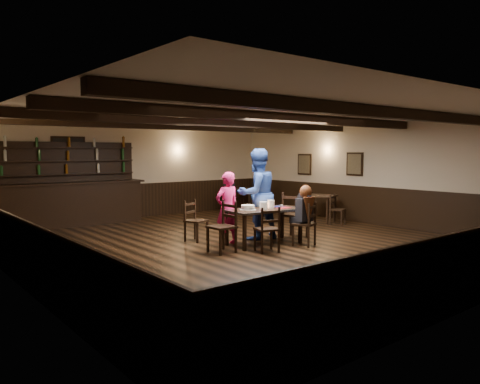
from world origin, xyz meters
TOP-DOWN VIEW (x-y plane):
  - ground at (0.00, 0.00)m, footprint 10.00×10.00m
  - room_shell at (0.01, 0.04)m, footprint 9.02×10.02m
  - dining_table at (0.31, -0.37)m, footprint 1.62×0.92m
  - chair_near_left at (-0.16, -1.03)m, footprint 0.51×0.50m
  - chair_near_right at (0.90, -1.06)m, footprint 0.54×0.53m
  - chair_end_left at (-0.77, -0.45)m, footprint 0.45×0.47m
  - chair_end_right at (1.28, -0.27)m, footprint 0.58×0.60m
  - chair_far_pushed at (-0.63, 0.89)m, footprint 0.52×0.51m
  - woman_pink at (-0.29, 0.12)m, footprint 0.56×0.37m
  - man_blue at (0.58, 0.17)m, footprint 1.04×0.85m
  - seated_person at (0.87, -1.01)m, footprint 0.34×0.51m
  - cake at (-0.08, -0.31)m, footprint 0.34×0.34m
  - plate_stack_a at (0.24, -0.44)m, footprint 0.17×0.17m
  - plate_stack_b at (0.52, -0.35)m, footprint 0.15×0.15m
  - tea_light at (0.36, -0.26)m, footprint 0.06×0.06m
  - salt_shaker at (0.70, -0.51)m, footprint 0.03×0.03m
  - pepper_shaker at (0.67, -0.50)m, footprint 0.03×0.03m
  - drink_glass at (0.60, -0.30)m, footprint 0.07×0.07m
  - menu_red at (0.76, -0.49)m, footprint 0.30×0.21m
  - menu_blue at (0.82, -0.26)m, footprint 0.29×0.22m
  - bar_counter at (-1.97, 4.72)m, footprint 3.89×0.70m
  - back_table_a at (3.60, 0.97)m, footprint 0.99×0.99m
  - back_table_b at (3.35, 3.88)m, footprint 1.02×1.02m
  - bg_patron_left at (2.52, 3.70)m, footprint 0.30×0.41m
  - bg_patron_right at (3.81, 3.84)m, footprint 0.22×0.34m

SIDE VIEW (x-z plane):
  - ground at x=0.00m, z-range 0.00..0.00m
  - chair_far_pushed at x=-0.63m, z-range 0.07..0.97m
  - chair_near_left at x=-0.16m, z-range 0.07..0.97m
  - chair_near_right at x=0.90m, z-range 0.08..0.98m
  - chair_end_left at x=-0.77m, z-range 0.08..1.08m
  - chair_end_right at x=1.28m, z-range 0.09..1.12m
  - back_table_a at x=3.60m, z-range 0.27..1.02m
  - back_table_b at x=3.35m, z-range 0.27..1.03m
  - dining_table at x=0.31m, z-range 0.29..1.05m
  - bar_counter at x=-1.97m, z-range -0.37..1.83m
  - menu_red at x=0.76m, z-range 0.75..0.76m
  - menu_blue at x=0.82m, z-range 0.75..0.76m
  - woman_pink at x=-0.29m, z-range 0.00..1.52m
  - tea_light at x=0.36m, z-range 0.74..0.81m
  - salt_shaker at x=0.70m, z-range 0.75..0.83m
  - pepper_shaker at x=0.67m, z-range 0.75..0.83m
  - cake at x=-0.08m, z-range 0.75..0.85m
  - drink_glass at x=0.60m, z-range 0.75..0.86m
  - bg_patron_right at x=3.81m, z-range 0.46..1.15m
  - seated_person at x=0.87m, z-range 0.42..1.24m
  - plate_stack_a at x=0.24m, z-range 0.75..0.91m
  - plate_stack_b at x=0.52m, z-range 0.75..0.93m
  - bg_patron_left at x=2.52m, z-range 0.47..1.22m
  - man_blue at x=0.58m, z-range 0.00..2.01m
  - room_shell at x=0.01m, z-range 0.39..3.10m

